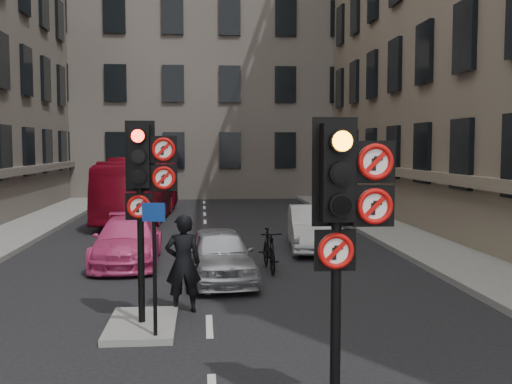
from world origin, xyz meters
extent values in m
cube|color=gray|center=(7.20, 12.00, 0.08)|extent=(3.00, 50.00, 0.16)
cube|color=gray|center=(-1.20, 5.00, 0.06)|extent=(1.20, 2.00, 0.12)
cube|color=slate|center=(0.00, 38.00, 10.00)|extent=(30.00, 14.00, 20.00)
cylinder|color=black|center=(1.40, 1.00, 1.20)|extent=(0.12, 0.12, 2.40)
cube|color=black|center=(1.40, 1.00, 2.95)|extent=(0.36, 0.28, 1.10)
cube|color=black|center=(1.40, 1.13, 2.95)|extent=(0.52, 0.03, 1.25)
cylinder|color=orange|center=(1.40, 0.76, 3.30)|extent=(0.22, 0.01, 0.22)
cylinder|color=black|center=(1.40, 0.76, 2.95)|extent=(0.22, 0.01, 0.22)
cylinder|color=black|center=(1.40, 0.76, 2.60)|extent=(0.22, 0.01, 0.22)
cube|color=black|center=(1.82, 0.98, 3.07)|extent=(0.47, 0.05, 0.47)
cylinder|color=white|center=(1.82, 0.94, 3.07)|extent=(0.41, 0.02, 0.41)
torus|color=#BF0C0A|center=(1.82, 0.93, 3.07)|extent=(0.41, 0.06, 0.41)
cube|color=#BF0C0A|center=(1.82, 0.92, 3.07)|extent=(0.25, 0.01, 0.25)
cube|color=black|center=(1.82, 0.98, 2.57)|extent=(0.47, 0.05, 0.47)
cylinder|color=white|center=(1.82, 0.94, 2.57)|extent=(0.41, 0.02, 0.41)
torus|color=#BF0C0A|center=(1.82, 0.93, 2.57)|extent=(0.41, 0.06, 0.41)
cube|color=#BF0C0A|center=(1.82, 0.92, 2.57)|extent=(0.25, 0.01, 0.25)
cube|color=black|center=(1.38, 0.98, 2.07)|extent=(0.47, 0.05, 0.47)
cylinder|color=white|center=(1.38, 0.94, 2.07)|extent=(0.41, 0.02, 0.41)
torus|color=#BF0C0A|center=(1.38, 0.93, 2.07)|extent=(0.41, 0.06, 0.41)
cube|color=#BF0C0A|center=(1.38, 0.92, 2.07)|extent=(0.25, 0.01, 0.25)
cylinder|color=black|center=(-1.20, 5.00, 1.32)|extent=(0.12, 0.12, 2.40)
cube|color=black|center=(-1.20, 5.00, 3.07)|extent=(0.36, 0.28, 1.10)
cube|color=black|center=(-1.20, 5.13, 3.07)|extent=(0.52, 0.03, 1.25)
cylinder|color=#FF1407|center=(-1.20, 4.75, 3.42)|extent=(0.22, 0.02, 0.22)
cylinder|color=black|center=(-1.20, 4.75, 3.07)|extent=(0.22, 0.02, 0.22)
cylinder|color=black|center=(-1.20, 4.75, 2.72)|extent=(0.22, 0.02, 0.22)
cube|color=black|center=(-0.78, 4.98, 3.19)|extent=(0.47, 0.05, 0.47)
cylinder|color=white|center=(-0.78, 4.94, 3.19)|extent=(0.41, 0.02, 0.41)
torus|color=#BF0C0A|center=(-0.78, 4.92, 3.19)|extent=(0.41, 0.06, 0.41)
cube|color=#BF0C0A|center=(-0.78, 4.92, 3.19)|extent=(0.25, 0.02, 0.25)
cube|color=black|center=(-0.78, 4.98, 2.69)|extent=(0.47, 0.05, 0.47)
cylinder|color=white|center=(-0.78, 4.94, 2.69)|extent=(0.41, 0.02, 0.41)
torus|color=#BF0C0A|center=(-0.78, 4.92, 2.69)|extent=(0.41, 0.06, 0.41)
cube|color=#BF0C0A|center=(-0.78, 4.92, 2.69)|extent=(0.25, 0.02, 0.25)
cube|color=black|center=(-1.22, 4.98, 2.19)|extent=(0.47, 0.05, 0.47)
cylinder|color=white|center=(-1.22, 4.94, 2.19)|extent=(0.41, 0.02, 0.41)
torus|color=#BF0C0A|center=(-1.22, 4.92, 2.19)|extent=(0.41, 0.06, 0.41)
cube|color=#BF0C0A|center=(-1.22, 4.92, 2.19)|extent=(0.25, 0.02, 0.25)
imported|color=#B8B9C0|center=(0.30, 8.65, 0.64)|extent=(1.82, 3.86, 1.28)
imported|color=silver|center=(3.36, 12.80, 0.68)|extent=(1.84, 4.27, 1.37)
imported|color=#E34288|center=(-2.17, 11.05, 0.63)|extent=(1.86, 4.38, 1.26)
imported|color=maroon|center=(-2.84, 21.34, 1.38)|extent=(2.88, 10.05, 2.77)
imported|color=black|center=(1.61, 9.67, 0.55)|extent=(0.59, 1.86, 1.11)
imported|color=black|center=(-0.49, 6.00, 0.96)|extent=(0.76, 0.56, 1.93)
cylinder|color=black|center=(-0.90, 4.20, 1.20)|extent=(0.06, 0.06, 2.16)
cube|color=navy|center=(-0.90, 4.15, 2.18)|extent=(0.38, 0.12, 0.30)
camera|label=1|loc=(-0.11, -5.61, 3.24)|focal=42.00mm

